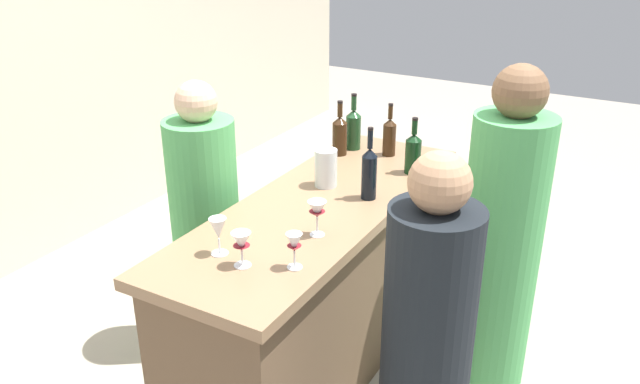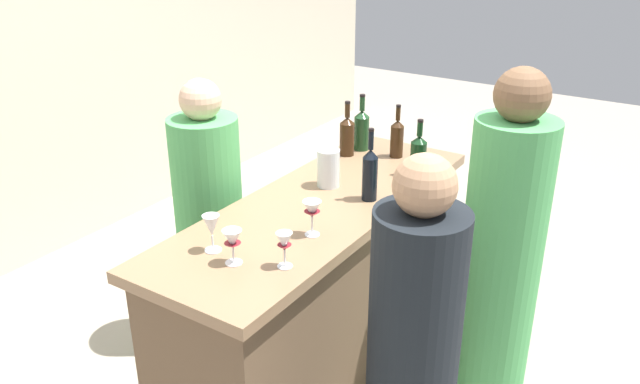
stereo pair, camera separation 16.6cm
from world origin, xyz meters
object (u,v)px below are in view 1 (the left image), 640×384
Objects in this scene: wine_bottle_center_amber_brown at (340,134)px; wine_glass_near_center at (317,211)px; wine_bottle_second_left_dark_green at (413,152)px; wine_glass_near_left at (294,245)px; person_server_behind at (206,231)px; wine_bottle_second_right_olive_green at (353,128)px; wine_glass_far_left at (218,230)px; wine_bottle_leftmost_near_black at (369,172)px; water_pitcher at (326,168)px; person_center_guest at (500,247)px; wine_bottle_rightmost_amber_brown at (389,136)px; person_left_guest at (426,356)px; wine_glass_near_right at (241,243)px.

wine_glass_near_center is (-0.88, -0.36, -0.00)m from wine_bottle_center_amber_brown.
wine_bottle_second_left_dark_green reaches higher than wine_glass_near_left.
wine_bottle_second_right_olive_green is at bearing 83.55° from person_server_behind.
wine_bottle_second_right_olive_green is 1.32m from wine_glass_far_left.
wine_bottle_leftmost_near_black reaches higher than wine_bottle_center_amber_brown.
wine_bottle_second_right_olive_green is 1.71× the size of water_pitcher.
wine_glass_near_center is 0.10× the size of person_center_guest.
wine_bottle_second_right_olive_green is 2.06× the size of wine_glass_near_center.
person_server_behind is at bearing 153.68° from wine_bottle_second_right_olive_green.
wine_bottle_rightmost_amber_brown is (0.12, -0.24, -0.00)m from wine_bottle_center_amber_brown.
wine_bottle_second_right_olive_green is (0.17, 0.42, 0.01)m from wine_bottle_second_left_dark_green.
wine_bottle_center_amber_brown is at bearing 169.45° from wine_bottle_second_right_olive_green.
person_left_guest is 0.83m from person_center_guest.
water_pitcher is at bearing 2.33° from person_center_guest.
wine_bottle_leftmost_near_black is 0.93m from person_left_guest.
water_pitcher is at bearing 170.26° from wine_bottle_rightmost_amber_brown.
wine_bottle_second_right_olive_green is 0.22× the size of person_server_behind.
wine_bottle_rightmost_amber_brown is 1.01m from wine_glass_near_center.
wine_bottle_second_right_olive_green is 0.22× the size of person_left_guest.
wine_bottle_leftmost_near_black reaches higher than wine_glass_far_left.
wine_glass_near_left is 0.94× the size of wine_glass_near_center.
person_left_guest is at bearing -84.36° from wine_glass_near_left.
wine_bottle_second_right_olive_green is at bearing 32.93° from wine_bottle_leftmost_near_black.
wine_glass_far_left is at bearing 39.75° from person_center_guest.
person_server_behind reaches higher than wine_bottle_second_right_olive_green.
wine_glass_far_left is 1.30m from person_center_guest.
wine_bottle_second_left_dark_green is 1.19m from wine_glass_far_left.
person_server_behind is at bearing 9.91° from person_center_guest.
person_server_behind is at bearing 49.41° from wine_glass_near_right.
wine_bottle_rightmost_amber_brown is at bearing 14.83° from wine_bottle_leftmost_near_black.
wine_bottle_rightmost_amber_brown is at bearing 8.25° from wine_glass_near_left.
wine_bottle_center_amber_brown reaches higher than wine_glass_near_center.
wine_bottle_second_left_dark_green is 1.90× the size of wine_glass_far_left.
wine_glass_near_right is at bearing 45.33° from person_center_guest.
wine_glass_far_left is (-1.20, -0.11, -0.01)m from wine_bottle_center_amber_brown.
wine_bottle_second_left_dark_green is 1.00× the size of wine_bottle_rightmost_amber_brown.
wine_bottle_second_right_olive_green is 0.20× the size of person_center_guest.
wine_bottle_second_left_dark_green is 0.27m from wine_bottle_rightmost_amber_brown.
person_server_behind is (0.18, 0.74, -0.36)m from wine_glass_near_center.
wine_bottle_rightmost_amber_brown is (0.18, 0.21, -0.00)m from wine_bottle_second_left_dark_green.
person_server_behind is (-0.82, 0.62, -0.36)m from wine_bottle_rightmost_amber_brown.
person_center_guest is at bearing -42.58° from wine_glass_far_left.
wine_glass_far_left is 0.10× the size of person_center_guest.
wine_glass_far_left is at bearing 174.68° from wine_bottle_rightmost_amber_brown.
wine_bottle_leftmost_near_black is at bearing -10.26° from wine_glass_near_right.
wine_glass_near_left is (-1.27, -0.18, -0.01)m from wine_bottle_rightmost_amber_brown.
wine_glass_near_left is at bearing 178.82° from wine_bottle_second_left_dark_green.
wine_glass_far_left is at bearing 163.97° from wine_bottle_second_left_dark_green.
water_pitcher is at bearing -166.99° from wine_bottle_second_right_olive_green.
wine_bottle_second_right_olive_green reaches higher than wine_glass_near_center.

